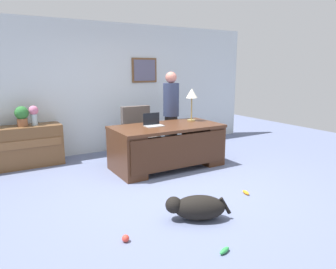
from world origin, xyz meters
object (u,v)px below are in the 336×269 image
at_px(credenza, 19,147).
at_px(dog_lying, 196,207).
at_px(desk, 168,145).
at_px(person_standing, 171,113).
at_px(dog_toy_ball, 126,238).
at_px(vase_with_flowers, 34,113).
at_px(potted_plant, 22,115).
at_px(dog_toy_bone, 225,251).
at_px(armchair, 139,134).
at_px(laptop, 153,123).
at_px(desk_lamp, 192,95).
at_px(dog_toy_plush, 246,192).

bearing_deg(credenza, dog_lying, -64.41).
relative_size(desk, person_standing, 1.15).
bearing_deg(desk, dog_toy_ball, -130.51).
xyz_separation_m(vase_with_flowers, potted_plant, (-0.20, 0.00, -0.02)).
bearing_deg(vase_with_flowers, dog_toy_bone, -74.50).
height_order(credenza, dog_toy_bone, credenza).
height_order(person_standing, dog_toy_bone, person_standing).
bearing_deg(dog_toy_ball, armchair, 61.76).
height_order(desk, dog_toy_ball, desk).
height_order(person_standing, dog_lying, person_standing).
xyz_separation_m(desk, dog_toy_bone, (-0.91, -2.63, -0.40)).
distance_m(armchair, laptop, 0.85).
distance_m(credenza, desk_lamp, 3.32).
xyz_separation_m(desk, dog_toy_ball, (-1.66, -1.95, -0.38)).
relative_size(vase_with_flowers, potted_plant, 0.99).
distance_m(armchair, vase_with_flowers, 2.00).
xyz_separation_m(desk, armchair, (-0.14, 0.89, 0.04)).
bearing_deg(credenza, dog_toy_plush, -48.97).
xyz_separation_m(person_standing, dog_toy_plush, (-0.16, -2.35, -0.86)).
bearing_deg(dog_toy_plush, desk, 101.07).
bearing_deg(dog_toy_plush, desk_lamp, 79.70).
height_order(dog_toy_ball, dog_toy_bone, dog_toy_ball).
distance_m(dog_lying, dog_toy_ball, 0.93).
distance_m(dog_lying, vase_with_flowers, 3.63).
height_order(person_standing, dog_toy_plush, person_standing).
bearing_deg(dog_toy_ball, person_standing, 50.87).
relative_size(desk, vase_with_flowers, 5.49).
relative_size(credenza, dog_toy_plush, 10.21).
relative_size(desk, potted_plant, 5.44).
bearing_deg(armchair, desk, -80.95).
xyz_separation_m(person_standing, dog_lying, (-1.22, -2.61, -0.73)).
distance_m(person_standing, laptop, 0.93).
distance_m(armchair, dog_lying, 2.88).
xyz_separation_m(laptop, desk_lamp, (0.90, 0.11, 0.44)).
distance_m(desk_lamp, dog_toy_bone, 3.49).
bearing_deg(dog_toy_bone, desk, 70.97).
xyz_separation_m(desk, credenza, (-2.32, 1.38, -0.05)).
bearing_deg(credenza, desk_lamp, -21.08).
height_order(desk, desk_lamp, desk_lamp).
xyz_separation_m(dog_lying, vase_with_flowers, (-1.28, 3.30, 0.81)).
relative_size(desk, dog_toy_ball, 25.19).
bearing_deg(armchair, dog_toy_ball, -118.24).
xyz_separation_m(armchair, desk_lamp, (0.81, -0.66, 0.80)).
bearing_deg(laptop, dog_lying, -103.82).
bearing_deg(potted_plant, person_standing, -14.21).
height_order(dog_lying, potted_plant, potted_plant).
distance_m(desk, dog_toy_plush, 1.73).
relative_size(dog_lying, dog_toy_bone, 4.84).
distance_m(dog_lying, desk_lamp, 2.79).
distance_m(desk, dog_toy_ball, 2.59).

